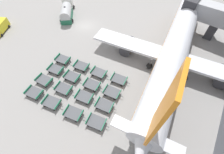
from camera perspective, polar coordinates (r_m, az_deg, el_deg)
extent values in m
plane|color=gray|center=(36.73, -10.02, 18.63)|extent=(500.00, 500.00, 0.00)
cube|color=#B2B5BA|center=(36.77, 36.00, 18.30)|extent=(11.59, 3.44, 3.10)
cube|color=#2D2D33|center=(37.04, 27.71, 22.63)|extent=(2.61, 4.42, 3.72)
cube|color=#38383D|center=(38.22, 33.71, 14.66)|extent=(1.73, 2.66, 3.16)
cylinder|color=silver|center=(27.78, 23.15, 10.22)|extent=(8.41, 33.78, 4.22)
sphere|color=silver|center=(42.22, 27.93, 23.74)|extent=(4.01, 4.01, 4.01)
cone|color=silver|center=(17.96, 11.89, -23.40)|extent=(4.61, 5.53, 4.01)
cube|color=orange|center=(12.21, 18.30, -12.55)|extent=(0.68, 3.17, 8.86)
cube|color=silver|center=(17.56, 12.99, -20.94)|extent=(8.15, 2.34, 0.24)
cube|color=silver|center=(27.36, 21.98, 7.13)|extent=(28.93, 6.94, 0.44)
cylinder|color=#333338|center=(29.96, 36.11, 0.21)|extent=(2.59, 4.04, 2.13)
cylinder|color=#333338|center=(29.23, 6.05, 11.53)|extent=(2.59, 4.04, 2.13)
cube|color=orange|center=(28.24, 22.67, 9.14)|extent=(8.07, 30.46, 0.76)
cylinder|color=#56565B|center=(37.42, 25.40, 17.55)|extent=(0.24, 0.24, 1.65)
sphere|color=black|center=(37.85, 24.96, 16.56)|extent=(1.08, 1.08, 1.08)
cylinder|color=#56565B|center=(26.88, 26.48, 0.71)|extent=(0.24, 0.24, 1.65)
sphere|color=black|center=(27.47, 25.86, -0.34)|extent=(1.08, 1.08, 1.08)
cylinder|color=#56565B|center=(26.58, 14.38, 5.29)|extent=(0.24, 0.24, 1.65)
sphere|color=black|center=(27.18, 14.04, 4.12)|extent=(1.08, 1.08, 1.08)
cube|color=white|center=(43.60, -16.58, 25.77)|extent=(3.20, 3.16, 2.44)
cube|color=#236B4C|center=(39.89, -16.75, 21.22)|extent=(5.28, 5.73, 1.10)
cylinder|color=#B7BABC|center=(39.35, -17.15, 22.58)|extent=(5.06, 5.47, 2.32)
sphere|color=#333338|center=(38.81, -17.60, 24.02)|extent=(0.44, 0.44, 0.44)
sphere|color=black|center=(43.69, -14.64, 24.49)|extent=(0.90, 0.90, 0.90)
sphere|color=black|center=(44.07, -17.80, 24.00)|extent=(0.90, 0.90, 0.90)
sphere|color=black|center=(38.39, -15.16, 20.10)|extent=(0.90, 0.90, 0.90)
sphere|color=black|center=(38.82, -18.62, 19.58)|extent=(0.90, 0.90, 0.90)
cube|color=#1E232D|center=(43.11, -35.99, 17.30)|extent=(1.53, 0.88, 0.60)
sphere|color=black|center=(42.54, -34.69, 15.62)|extent=(0.60, 0.60, 0.60)
sphere|color=black|center=(43.70, -36.72, 15.36)|extent=(0.60, 0.60, 0.60)
sphere|color=black|center=(40.59, -36.54, 12.72)|extent=(0.60, 0.60, 0.60)
cube|color=#515459|center=(26.11, -27.55, -5.21)|extent=(2.71, 2.15, 0.10)
cube|color=#237F56|center=(25.25, -25.83, -5.95)|extent=(0.38, 1.74, 0.32)
cube|color=#237F56|center=(26.69, -29.51, -4.02)|extent=(0.38, 1.74, 0.32)
cube|color=#333338|center=(25.29, -24.93, -6.68)|extent=(0.70, 0.18, 0.06)
sphere|color=black|center=(25.73, -26.91, -7.61)|extent=(0.36, 0.36, 0.36)
sphere|color=black|center=(26.08, -24.93, -5.09)|extent=(0.36, 0.36, 0.36)
sphere|color=black|center=(26.75, -29.52, -6.15)|extent=(0.36, 0.36, 0.36)
sphere|color=black|center=(27.09, -27.58, -3.75)|extent=(0.36, 0.36, 0.36)
cube|color=#515459|center=(24.07, -22.01, -8.87)|extent=(2.74, 2.19, 0.10)
cube|color=#237F56|center=(23.33, -19.89, -9.72)|extent=(0.42, 1.73, 0.32)
cube|color=#237F56|center=(24.52, -24.32, -7.57)|extent=(0.42, 1.73, 0.32)
cube|color=#333338|center=(23.43, -18.89, -10.46)|extent=(0.70, 0.20, 0.06)
sphere|color=black|center=(23.79, -21.13, -11.50)|extent=(0.36, 0.36, 0.36)
sphere|color=black|center=(24.17, -19.17, -8.65)|extent=(0.36, 0.36, 0.36)
sphere|color=black|center=(24.64, -24.29, -9.88)|extent=(0.36, 0.36, 0.36)
sphere|color=black|center=(25.01, -22.33, -7.17)|extent=(0.36, 0.36, 0.36)
cube|color=#515459|center=(22.32, -14.51, -13.13)|extent=(2.74, 2.20, 0.10)
cube|color=#237F56|center=(21.72, -11.92, -14.11)|extent=(0.42, 1.73, 0.32)
cube|color=#237F56|center=(22.59, -17.20, -11.72)|extent=(0.42, 1.73, 0.32)
cube|color=#333338|center=(21.90, -10.86, -14.84)|extent=(0.70, 0.20, 0.06)
sphere|color=black|center=(22.17, -13.38, -15.97)|extent=(0.36, 0.36, 0.36)
sphere|color=black|center=(22.56, -11.47, -12.78)|extent=(0.36, 0.36, 0.36)
sphere|color=black|center=(22.79, -17.15, -14.19)|extent=(0.36, 0.36, 0.36)
sphere|color=black|center=(23.17, -15.20, -11.15)|extent=(0.36, 0.36, 0.36)
cube|color=#515459|center=(21.28, -6.01, -16.59)|extent=(2.72, 2.17, 0.10)
cube|color=#237F56|center=(20.85, -3.02, -17.63)|extent=(0.40, 1.74, 0.32)
cube|color=#237F56|center=(21.39, -8.99, -15.14)|extent=(0.40, 1.74, 0.32)
cube|color=#333338|center=(21.10, -1.96, -18.32)|extent=(0.70, 0.19, 0.06)
sphere|color=black|center=(21.27, -4.67, -19.54)|extent=(0.36, 0.36, 0.36)
sphere|color=black|center=(21.67, -2.92, -16.10)|extent=(0.36, 0.36, 0.36)
sphere|color=black|center=(21.65, -8.96, -17.71)|extent=(0.36, 0.36, 0.36)
sphere|color=black|center=(22.05, -7.10, -14.40)|extent=(0.36, 0.36, 0.36)
cube|color=#515459|center=(26.88, -24.47, -1.02)|extent=(2.62, 2.01, 0.10)
cube|color=#237F56|center=(26.02, -22.81, -1.72)|extent=(0.27, 1.75, 0.32)
cube|color=#237F56|center=(27.47, -26.34, 0.15)|extent=(0.27, 1.75, 0.32)
cube|color=#333338|center=(26.05, -21.96, -2.47)|extent=(0.70, 0.14, 0.06)
sphere|color=black|center=(26.45, -23.93, -3.35)|extent=(0.36, 0.36, 0.36)
sphere|color=black|center=(26.88, -21.93, -1.02)|extent=(0.36, 0.36, 0.36)
sphere|color=black|center=(27.49, -26.44, -1.93)|extent=(0.36, 0.36, 0.36)
sphere|color=black|center=(27.90, -24.48, 0.29)|extent=(0.36, 0.36, 0.36)
cube|color=#515459|center=(24.76, -18.00, -4.14)|extent=(2.69, 2.12, 0.10)
cube|color=#237F56|center=(24.04, -15.88, -4.88)|extent=(0.36, 1.74, 0.32)
cube|color=#237F56|center=(25.20, -20.25, -2.91)|extent=(0.36, 1.74, 0.32)
cube|color=#333338|center=(24.13, -14.95, -5.64)|extent=(0.70, 0.17, 0.06)
sphere|color=black|center=(24.41, -17.15, -6.66)|extent=(0.36, 0.36, 0.36)
sphere|color=black|center=(24.92, -15.27, -4.01)|extent=(0.36, 0.36, 0.36)
sphere|color=black|center=(25.25, -20.27, -5.17)|extent=(0.36, 0.36, 0.36)
sphere|color=black|center=(25.74, -18.38, -2.64)|extent=(0.36, 0.36, 0.36)
cube|color=#515459|center=(23.20, -10.56, -7.31)|extent=(2.71, 2.16, 0.10)
cube|color=#237F56|center=(22.62, -8.04, -8.13)|extent=(0.39, 1.74, 0.32)
cube|color=#237F56|center=(23.47, -13.13, -6.01)|extent=(0.39, 1.74, 0.32)
cube|color=#333338|center=(22.79, -7.07, -8.88)|extent=(0.70, 0.18, 0.06)
sphere|color=black|center=(22.96, -9.47, -10.01)|extent=(0.36, 0.36, 0.36)
sphere|color=black|center=(23.52, -7.73, -7.07)|extent=(0.36, 0.36, 0.36)
sphere|color=black|center=(23.57, -13.13, -8.43)|extent=(0.36, 0.36, 0.36)
sphere|color=black|center=(24.11, -11.33, -5.61)|extent=(0.36, 0.36, 0.36)
cube|color=#515459|center=(22.20, -2.91, -10.53)|extent=(2.68, 2.10, 0.10)
cube|color=#237F56|center=(21.77, -0.09, -11.46)|extent=(0.35, 1.74, 0.32)
cube|color=#237F56|center=(22.31, -5.68, -9.13)|extent=(0.35, 1.74, 0.32)
cube|color=#333338|center=(22.00, 0.86, -12.20)|extent=(0.70, 0.17, 0.06)
sphere|color=black|center=(22.08, -1.70, -13.37)|extent=(0.36, 0.36, 0.36)
sphere|color=black|center=(22.64, -0.05, -10.22)|extent=(0.36, 0.36, 0.36)
sphere|color=black|center=(22.47, -5.72, -11.65)|extent=(0.36, 0.36, 0.36)
sphere|color=black|center=(23.02, -3.97, -8.62)|extent=(0.36, 0.36, 0.36)
cube|color=#515459|center=(27.67, -20.71, 2.86)|extent=(2.70, 2.13, 0.10)
cube|color=#237F56|center=(26.87, -18.89, 2.40)|extent=(0.37, 1.74, 0.32)
cube|color=#237F56|center=(28.21, -22.68, 3.83)|extent=(0.37, 1.74, 0.32)
cube|color=#333338|center=(26.91, -18.06, 1.71)|extent=(0.70, 0.17, 0.06)
sphere|color=black|center=(27.18, -19.99, 0.71)|extent=(0.36, 0.36, 0.36)
sphere|color=black|center=(27.79, -18.26, 2.95)|extent=(0.36, 0.36, 0.36)
sphere|color=black|center=(28.14, -22.70, 1.81)|extent=(0.36, 0.36, 0.36)
sphere|color=black|center=(28.73, -20.97, 3.95)|extent=(0.36, 0.36, 0.36)
cube|color=#515459|center=(25.78, -14.99, 0.25)|extent=(2.64, 2.04, 0.10)
cube|color=#237F56|center=(25.06, -12.93, -0.41)|extent=(0.30, 1.75, 0.32)
cube|color=#237F56|center=(26.22, -17.15, 1.43)|extent=(0.30, 1.75, 0.32)
cube|color=#333338|center=(25.15, -12.07, -1.17)|extent=(0.70, 0.15, 0.06)
sphere|color=black|center=(25.37, -14.22, -2.14)|extent=(0.36, 0.36, 0.36)
sphere|color=black|center=(25.98, -12.39, 0.27)|extent=(0.36, 0.36, 0.36)
sphere|color=black|center=(26.21, -17.23, -0.75)|extent=(0.36, 0.36, 0.36)
sphere|color=black|center=(26.80, -15.39, 1.55)|extent=(0.36, 0.36, 0.36)
cube|color=#515459|center=(24.19, -7.67, -2.80)|extent=(2.66, 2.08, 0.10)
cube|color=#237F56|center=(23.62, -5.25, -3.53)|extent=(0.33, 1.74, 0.32)
cube|color=#237F56|center=(24.46, -10.11, -1.53)|extent=(0.33, 1.74, 0.32)
cube|color=#333338|center=(23.78, -4.36, -4.31)|extent=(0.70, 0.16, 0.06)
sphere|color=black|center=(23.89, -6.68, -5.36)|extent=(0.36, 0.36, 0.36)
sphere|color=black|center=(24.55, -5.00, -2.69)|extent=(0.36, 0.36, 0.36)
sphere|color=black|center=(24.49, -10.17, -3.87)|extent=(0.36, 0.36, 0.36)
sphere|color=black|center=(25.14, -8.43, -1.30)|extent=(0.36, 0.36, 0.36)
cube|color=#515459|center=(23.22, -0.03, -5.69)|extent=(2.63, 2.02, 0.10)
cube|color=#237F56|center=(22.79, 2.64, -6.55)|extent=(0.28, 1.75, 0.32)
cube|color=#237F56|center=(23.34, -2.63, -4.31)|extent=(0.28, 1.75, 0.32)
cube|color=#333338|center=(23.01, 3.50, -7.34)|extent=(0.70, 0.14, 0.06)
sphere|color=black|center=(23.03, 1.05, -8.40)|extent=(0.36, 0.36, 0.36)
sphere|color=black|center=(23.71, 2.64, -5.56)|extent=(0.36, 0.36, 0.36)
sphere|color=black|center=(23.42, -2.73, -6.74)|extent=(0.36, 0.36, 0.36)
sphere|color=black|center=(24.09, -1.05, -4.01)|extent=(0.36, 0.36, 0.36)
cube|color=#515459|center=(28.89, -18.25, 6.49)|extent=(2.69, 2.11, 0.10)
cube|color=#237F56|center=(28.11, -16.45, 6.14)|extent=(0.35, 1.74, 0.32)
cube|color=#237F56|center=(29.42, -20.19, 7.38)|extent=(0.35, 1.74, 0.32)
cube|color=#333338|center=(28.14, -15.66, 5.46)|extent=(0.70, 0.17, 0.06)
sphere|color=black|center=(28.35, -17.54, 4.49)|extent=(0.36, 0.36, 0.36)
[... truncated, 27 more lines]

